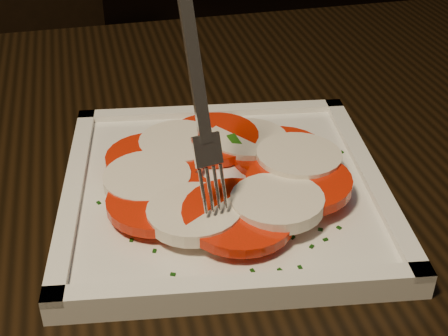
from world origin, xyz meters
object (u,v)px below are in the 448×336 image
(table, at_px, (195,266))
(chair, at_px, (22,61))
(plate, at_px, (224,191))
(fork, at_px, (193,79))

(table, height_order, chair, chair)
(table, height_order, plate, plate)
(table, height_order, fork, fork)
(plate, xyz_separation_m, fork, (-0.03, -0.02, 0.12))
(table, distance_m, plate, 0.11)
(fork, bearing_deg, plate, 33.38)
(chair, height_order, plate, chair)
(table, relative_size, plate, 5.04)
(plate, bearing_deg, table, 115.78)
(chair, xyz_separation_m, plate, (0.11, -0.88, 0.22))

